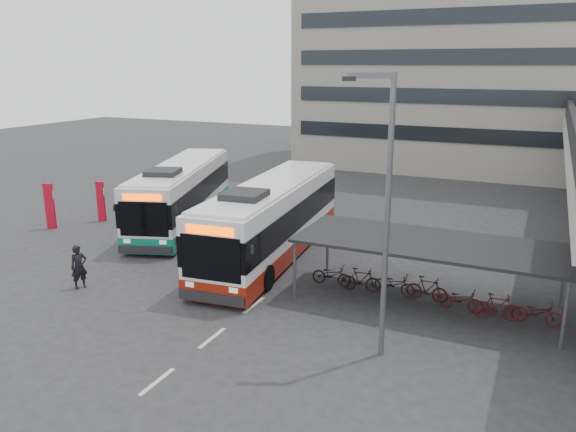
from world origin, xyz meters
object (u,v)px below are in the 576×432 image
at_px(bus_teal, 182,194).
at_px(pedestrian, 79,267).
at_px(bus_main, 272,220).
at_px(lamp_post, 384,203).

relative_size(bus_teal, pedestrian, 6.96).
height_order(bus_teal, pedestrian, bus_teal).
distance_m(bus_teal, pedestrian, 10.34).
bearing_deg(pedestrian, bus_main, -9.91).
distance_m(bus_main, pedestrian, 8.97).
bearing_deg(lamp_post, pedestrian, 155.10).
relative_size(pedestrian, lamp_post, 0.21).
bearing_deg(bus_teal, pedestrian, -97.96).
bearing_deg(bus_teal, lamp_post, -53.74).
relative_size(bus_teal, lamp_post, 1.46).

